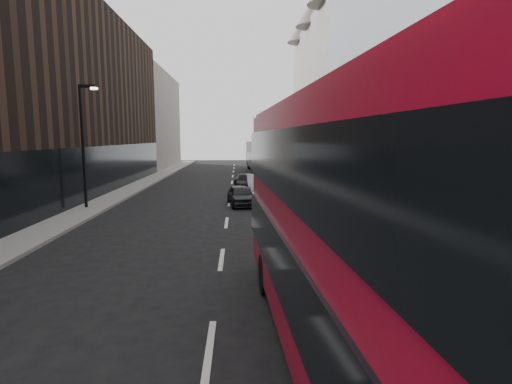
{
  "coord_description": "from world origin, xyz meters",
  "views": [
    {
      "loc": [
        0.6,
        -5.42,
        4.18
      ],
      "look_at": [
        1.15,
        6.9,
        2.5
      ],
      "focal_mm": 28.0,
      "sensor_mm": 36.0,
      "label": 1
    }
  ],
  "objects": [
    {
      "name": "red_bus",
      "position": [
        2.73,
        1.17,
        2.7
      ],
      "size": [
        3.44,
        12.16,
        4.86
      ],
      "rotation": [
        0.0,
        0.0,
        0.05
      ],
      "color": "#A60A22",
      "rests_on": "ground"
    },
    {
      "name": "car_c",
      "position": [
        1.2,
        26.98,
        0.62
      ],
      "size": [
        2.02,
        4.36,
        1.23
      ],
      "primitive_type": "imported",
      "rotation": [
        0.0,
        0.0,
        0.07
      ],
      "color": "black",
      "rests_on": "ground"
    },
    {
      "name": "car_a",
      "position": [
        0.74,
        19.15,
        0.62
      ],
      "size": [
        1.96,
        3.83,
        1.25
      ],
      "primitive_type": "imported",
      "rotation": [
        0.0,
        0.0,
        0.14
      ],
      "color": "black",
      "rests_on": "ground"
    },
    {
      "name": "building_left_far",
      "position": [
        -11.5,
        52.0,
        6.5
      ],
      "size": [
        5.0,
        20.0,
        13.0
      ],
      "primitive_type": "cube",
      "color": "slate",
      "rests_on": "ground"
    },
    {
      "name": "building_modern_block",
      "position": [
        11.47,
        21.0,
        9.9
      ],
      "size": [
        5.03,
        22.0,
        20.0
      ],
      "color": "#A4AAAE",
      "rests_on": "ground"
    },
    {
      "name": "building_left_mid",
      "position": [
        -11.5,
        30.0,
        7.0
      ],
      "size": [
        5.0,
        24.0,
        14.0
      ],
      "primitive_type": "cube",
      "color": "black",
      "rests_on": "ground"
    },
    {
      "name": "building_victorian",
      "position": [
        11.38,
        44.0,
        9.66
      ],
      "size": [
        6.5,
        24.0,
        21.0
      ],
      "color": "slate",
      "rests_on": "ground"
    },
    {
      "name": "sidewalk_left",
      "position": [
        -8.0,
        25.0,
        0.07
      ],
      "size": [
        2.0,
        80.0,
        0.15
      ],
      "primitive_type": "cube",
      "color": "slate",
      "rests_on": "ground"
    },
    {
      "name": "grey_bus",
      "position": [
        3.42,
        44.87,
        1.96
      ],
      "size": [
        3.55,
        11.51,
        3.67
      ],
      "rotation": [
        0.0,
        0.0,
        0.08
      ],
      "color": "black",
      "rests_on": "ground"
    },
    {
      "name": "car_b",
      "position": [
        1.98,
        24.26,
        0.71
      ],
      "size": [
        1.66,
        4.38,
        1.43
      ],
      "primitive_type": "imported",
      "rotation": [
        0.0,
        0.0,
        0.04
      ],
      "color": "gray",
      "rests_on": "ground"
    },
    {
      "name": "street_lamp",
      "position": [
        -8.22,
        18.0,
        4.18
      ],
      "size": [
        1.06,
        0.22,
        7.0
      ],
      "color": "black",
      "rests_on": "sidewalk_left"
    },
    {
      "name": "pedestrian",
      "position": [
        6.2,
        2.33,
        0.95
      ],
      "size": [
        0.64,
        0.47,
        1.59
      ],
      "primitive_type": "imported",
      "rotation": [
        0.0,
        0.0,
        3.31
      ],
      "color": "black",
      "rests_on": "sidewalk_right"
    },
    {
      "name": "sidewalk_right",
      "position": [
        7.5,
        25.0,
        0.07
      ],
      "size": [
        3.0,
        80.0,
        0.15
      ],
      "primitive_type": "cube",
      "color": "slate",
      "rests_on": "ground"
    }
  ]
}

